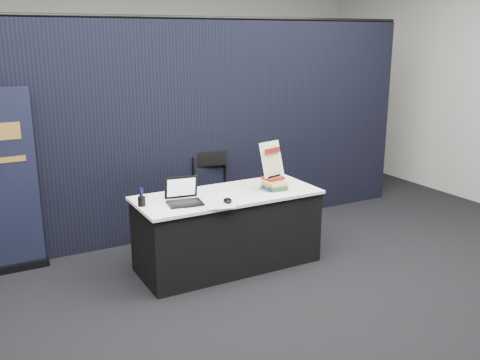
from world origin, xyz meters
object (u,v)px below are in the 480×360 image
Objects in this scene: book_stack_short at (276,186)px; info_sign at (272,159)px; laptop at (183,197)px; display_table at (228,230)px; book_stack_tall at (273,183)px; stacking_chair at (216,191)px.

book_stack_short is 0.27m from info_sign.
info_sign reaches higher than book_stack_short.
laptop is at bearing 167.17° from info_sign.
display_table is 0.65m from book_stack_short.
info_sign reaches higher than book_stack_tall.
book_stack_short reaches higher than display_table.
laptop is 1.73× the size of book_stack_tall.
stacking_chair is (0.28, 0.83, 0.15)m from display_table.
book_stack_short is 0.54× the size of info_sign.
display_table is 0.89m from stacking_chair.
book_stack_short is at bearing -65.09° from book_stack_tall.
stacking_chair is at bearing 71.25° from display_table.
book_stack_short is (0.48, -0.12, 0.41)m from display_table.
stacking_chair is (-0.18, 0.89, -0.52)m from info_sign.
book_stack_tall is 0.98m from stacking_chair.
laptop reaches higher than display_table.
book_stack_short is at bearing -14.23° from display_table.
info_sign is at bearing 90.00° from book_stack_tall.
display_table is 1.90× the size of stacking_chair.
display_table is 9.30× the size of book_stack_short.
display_table is at bearing 169.46° from book_stack_tall.
stacking_chair is at bearing 101.29° from book_stack_tall.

